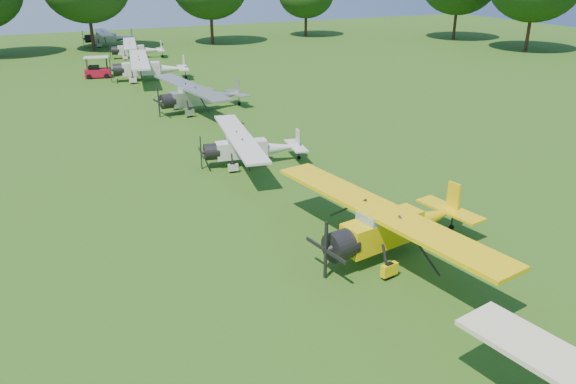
# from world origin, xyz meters

# --- Properties ---
(ground) EXTENTS (160.00, 160.00, 0.00)m
(ground) POSITION_xyz_m (0.00, 0.00, 0.00)
(ground) COLOR #1F5114
(ground) RESTS_ON ground
(tree_belt) EXTENTS (137.36, 130.27, 14.52)m
(tree_belt) POSITION_xyz_m (3.57, 0.16, 8.03)
(tree_belt) COLOR #311C13
(tree_belt) RESTS_ON ground
(aircraft_2) EXTENTS (7.58, 12.01, 2.36)m
(aircraft_2) POSITION_xyz_m (1.04, -6.92, 1.38)
(aircraft_2) COLOR yellow
(aircraft_2) RESTS_ON ground
(aircraft_3) EXTENTS (6.25, 9.89, 1.94)m
(aircraft_3) POSITION_xyz_m (-0.16, 5.71, 1.13)
(aircraft_3) COLOR silver
(aircraft_3) RESTS_ON ground
(aircraft_4) EXTENTS (7.33, 11.64, 2.28)m
(aircraft_4) POSITION_xyz_m (0.91, 19.15, 1.33)
(aircraft_4) COLOR #B5B5BA
(aircraft_4) RESTS_ON ground
(aircraft_5) EXTENTS (7.70, 12.19, 2.39)m
(aircraft_5) POSITION_xyz_m (-0.07, 33.30, 1.40)
(aircraft_5) COLOR silver
(aircraft_5) RESTS_ON ground
(aircraft_6) EXTENTS (6.58, 10.42, 2.05)m
(aircraft_6) POSITION_xyz_m (1.62, 47.68, 1.20)
(aircraft_6) COLOR silver
(aircraft_6) RESTS_ON ground
(aircraft_7) EXTENTS (7.08, 11.24, 2.22)m
(aircraft_7) POSITION_xyz_m (0.29, 60.35, 1.30)
(aircraft_7) COLOR #B5B5BA
(aircraft_7) RESTS_ON ground
(golf_cart) EXTENTS (2.70, 1.94, 2.11)m
(golf_cart) POSITION_xyz_m (-4.41, 36.94, 0.71)
(golf_cart) COLOR #B40C27
(golf_cart) RESTS_ON ground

